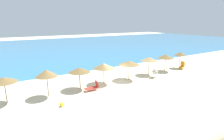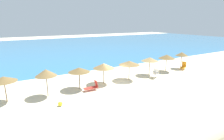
# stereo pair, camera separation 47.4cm
# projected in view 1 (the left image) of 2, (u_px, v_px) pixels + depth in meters

# --- Properties ---
(ground_plane) EXTENTS (160.00, 160.00, 0.00)m
(ground_plane) POSITION_uv_depth(u_px,v_px,m) (117.00, 84.00, 21.63)
(ground_plane) COLOR beige
(sea_water) EXTENTS (160.00, 57.45, 0.01)m
(sea_water) POSITION_uv_depth(u_px,v_px,m) (46.00, 48.00, 51.16)
(sea_water) COLOR teal
(sea_water) RESTS_ON ground_plane
(dune_ridge) EXTENTS (37.53, 6.87, 1.76)m
(dune_ridge) POSITION_uv_depth(u_px,v_px,m) (165.00, 124.00, 11.69)
(dune_ridge) COLOR beige
(dune_ridge) RESTS_ON ground_plane
(beach_umbrella_0) EXTENTS (2.29, 2.29, 2.46)m
(beach_umbrella_0) POSITION_uv_depth(u_px,v_px,m) (4.00, 80.00, 16.23)
(beach_umbrella_0) COLOR brown
(beach_umbrella_0) RESTS_ON ground_plane
(beach_umbrella_1) EXTENTS (2.10, 2.10, 2.77)m
(beach_umbrella_1) POSITION_uv_depth(u_px,v_px,m) (46.00, 73.00, 17.61)
(beach_umbrella_1) COLOR brown
(beach_umbrella_1) RESTS_ON ground_plane
(beach_umbrella_2) EXTENTS (2.38, 2.38, 2.42)m
(beach_umbrella_2) POSITION_uv_depth(u_px,v_px,m) (79.00, 70.00, 19.72)
(beach_umbrella_2) COLOR brown
(beach_umbrella_2) RESTS_ON ground_plane
(beach_umbrella_3) EXTENTS (2.51, 2.51, 2.47)m
(beach_umbrella_3) POSITION_uv_depth(u_px,v_px,m) (104.00, 66.00, 21.48)
(beach_umbrella_3) COLOR brown
(beach_umbrella_3) RESTS_ON ground_plane
(beach_umbrella_4) EXTENTS (2.65, 2.65, 2.46)m
(beach_umbrella_4) POSITION_uv_depth(u_px,v_px,m) (129.00, 63.00, 22.96)
(beach_umbrella_4) COLOR brown
(beach_umbrella_4) RESTS_ON ground_plane
(beach_umbrella_5) EXTENTS (2.30, 2.30, 2.49)m
(beach_umbrella_5) POSITION_uv_depth(u_px,v_px,m) (149.00, 59.00, 25.15)
(beach_umbrella_5) COLOR brown
(beach_umbrella_5) RESTS_ON ground_plane
(beach_umbrella_6) EXTENTS (2.42, 2.42, 2.52)m
(beach_umbrella_6) POSITION_uv_depth(u_px,v_px,m) (166.00, 56.00, 27.07)
(beach_umbrella_6) COLOR brown
(beach_umbrella_6) RESTS_ON ground_plane
(beach_umbrella_7) EXTENTS (1.92, 1.92, 2.59)m
(beach_umbrella_7) POSITION_uv_depth(u_px,v_px,m) (180.00, 54.00, 28.80)
(beach_umbrella_7) COLOR brown
(beach_umbrella_7) RESTS_ON ground_plane
(lounge_chair_0) EXTENTS (1.56, 0.62, 1.05)m
(lounge_chair_0) POSITION_uv_depth(u_px,v_px,m) (93.00, 87.00, 19.67)
(lounge_chair_0) COLOR red
(lounge_chair_0) RESTS_ON ground_plane
(lounge_chair_1) EXTENTS (1.80, 1.37, 1.11)m
(lounge_chair_1) POSITION_uv_depth(u_px,v_px,m) (154.00, 74.00, 24.35)
(lounge_chair_1) COLOR white
(lounge_chair_1) RESTS_ON ground_plane
(lounge_chair_2) EXTENTS (1.63, 1.22, 1.16)m
(lounge_chair_2) POSITION_uv_depth(u_px,v_px,m) (182.00, 66.00, 28.62)
(lounge_chair_2) COLOR orange
(lounge_chair_2) RESTS_ON ground_plane
(beach_ball) EXTENTS (0.40, 0.40, 0.40)m
(beach_ball) POSITION_uv_depth(u_px,v_px,m) (62.00, 104.00, 15.97)
(beach_ball) COLOR yellow
(beach_ball) RESTS_ON ground_plane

